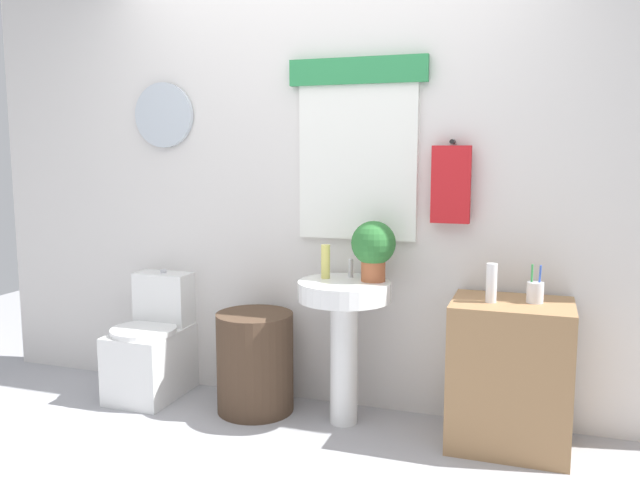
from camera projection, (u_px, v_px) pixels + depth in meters
back_wall at (327, 177)px, 3.65m from camera, size 4.40×0.18×2.60m
toilet at (153, 348)px, 3.86m from camera, size 0.38×0.51×0.74m
laundry_hamper at (255, 362)px, 3.61m from camera, size 0.43×0.43×0.56m
pedestal_sink at (344, 319)px, 3.40m from camera, size 0.49×0.49×0.77m
faucet at (351, 268)px, 3.48m from camera, size 0.03×0.03×0.10m
wooden_cabinet at (510, 375)px, 3.16m from camera, size 0.57×0.44×0.73m
soap_bottle at (326, 262)px, 3.45m from camera, size 0.05×0.05×0.18m
potted_plant at (373, 247)px, 3.36m from camera, size 0.23×0.23×0.32m
lotion_bottle at (491, 283)px, 3.09m from camera, size 0.05×0.05×0.19m
toothbrush_cup at (535, 292)px, 3.09m from camera, size 0.08×0.08×0.19m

